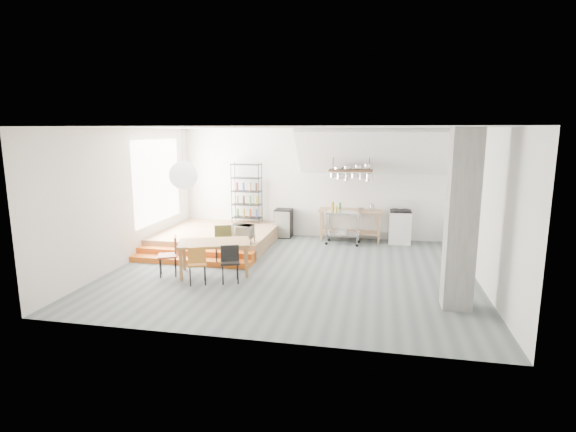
% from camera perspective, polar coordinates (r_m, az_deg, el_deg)
% --- Properties ---
extents(floor, '(8.00, 8.00, 0.00)m').
position_cam_1_polar(floor, '(10.29, 0.51, -6.96)').
color(floor, '#566164').
rests_on(floor, ground).
extents(wall_back, '(8.00, 0.04, 3.20)m').
position_cam_1_polar(wall_back, '(13.34, 3.37, 4.16)').
color(wall_back, silver).
rests_on(wall_back, ground).
extents(wall_left, '(0.04, 7.00, 3.20)m').
position_cam_1_polar(wall_left, '(11.36, -19.72, 2.39)').
color(wall_left, silver).
rests_on(wall_left, ground).
extents(wall_right, '(0.04, 7.00, 3.20)m').
position_cam_1_polar(wall_right, '(9.98, 23.70, 1.02)').
color(wall_right, silver).
rests_on(wall_right, ground).
extents(ceiling, '(8.00, 7.00, 0.02)m').
position_cam_1_polar(ceiling, '(9.80, 0.54, 11.17)').
color(ceiling, white).
rests_on(ceiling, wall_back).
extents(slope_ceiling, '(4.40, 1.44, 1.32)m').
position_cam_1_polar(slope_ceiling, '(12.54, 11.27, 7.91)').
color(slope_ceiling, white).
rests_on(slope_ceiling, wall_back).
extents(window_pane, '(0.02, 2.50, 2.20)m').
position_cam_1_polar(window_pane, '(12.63, -16.21, 4.29)').
color(window_pane, white).
rests_on(window_pane, wall_left).
extents(platform, '(3.00, 3.00, 0.40)m').
position_cam_1_polar(platform, '(12.75, -8.88, -2.65)').
color(platform, '#A27351').
rests_on(platform, ground).
extents(step_lower, '(3.00, 0.35, 0.13)m').
position_cam_1_polar(step_lower, '(11.04, -12.35, -5.61)').
color(step_lower, '#D56019').
rests_on(step_lower, ground).
extents(step_upper, '(3.00, 0.35, 0.27)m').
position_cam_1_polar(step_upper, '(11.33, -11.66, -4.81)').
color(step_upper, '#D56019').
rests_on(step_upper, ground).
extents(concrete_column, '(0.50, 0.50, 3.20)m').
position_cam_1_polar(concrete_column, '(8.39, 21.16, -0.49)').
color(concrete_column, slate).
rests_on(concrete_column, ground).
extents(kitchen_counter, '(1.80, 0.60, 0.91)m').
position_cam_1_polar(kitchen_counter, '(13.04, 7.89, -0.41)').
color(kitchen_counter, '#A27351').
rests_on(kitchen_counter, ground).
extents(stove, '(0.60, 0.60, 1.18)m').
position_cam_1_polar(stove, '(13.07, 14.02, -1.26)').
color(stove, white).
rests_on(stove, ground).
extents(pot_rack, '(1.20, 0.50, 1.43)m').
position_cam_1_polar(pot_rack, '(12.62, 8.11, 5.41)').
color(pot_rack, '#452D1B').
rests_on(pot_rack, ceiling).
extents(wire_shelving, '(0.88, 0.38, 1.80)m').
position_cam_1_polar(wire_shelving, '(13.51, -5.27, 3.05)').
color(wire_shelving, black).
rests_on(wire_shelving, platform).
extents(microwave_shelf, '(0.60, 0.40, 0.16)m').
position_cam_1_polar(microwave_shelf, '(11.17, -5.83, -2.67)').
color(microwave_shelf, '#A27351').
rests_on(microwave_shelf, platform).
extents(paper_lantern, '(0.60, 0.60, 0.60)m').
position_cam_1_polar(paper_lantern, '(9.82, -13.15, 5.04)').
color(paper_lantern, white).
rests_on(paper_lantern, ceiling).
extents(dining_table, '(1.74, 1.32, 0.73)m').
position_cam_1_polar(dining_table, '(10.04, -9.36, -3.66)').
color(dining_table, olive).
rests_on(dining_table, ground).
extents(chair_mustard, '(0.50, 0.50, 0.82)m').
position_cam_1_polar(chair_mustard, '(9.44, -11.47, -5.70)').
color(chair_mustard, '#B16A1E').
rests_on(chair_mustard, ground).
extents(chair_black, '(0.50, 0.50, 0.85)m').
position_cam_1_polar(chair_black, '(9.41, -7.38, -5.54)').
color(chair_black, black).
rests_on(chair_black, ground).
extents(chair_olive, '(0.54, 0.54, 0.93)m').
position_cam_1_polar(chair_olive, '(10.75, -8.21, -3.23)').
color(chair_olive, brown).
rests_on(chair_olive, ground).
extents(chair_red, '(0.53, 0.53, 0.87)m').
position_cam_1_polar(chair_red, '(10.16, -14.66, -4.48)').
color(chair_red, '#AA3818').
rests_on(chair_red, ground).
extents(rolling_cart, '(0.96, 0.58, 0.91)m').
position_cam_1_polar(rolling_cart, '(12.62, 7.00, -0.92)').
color(rolling_cart, silver).
rests_on(rolling_cart, ground).
extents(mini_fridge, '(0.50, 0.50, 0.84)m').
position_cam_1_polar(mini_fridge, '(13.39, -0.57, -0.91)').
color(mini_fridge, black).
rests_on(mini_fridge, ground).
extents(microwave, '(0.56, 0.42, 0.29)m').
position_cam_1_polar(microwave, '(11.14, -5.85, -1.85)').
color(microwave, beige).
rests_on(microwave, microwave_shelf).
extents(bowl, '(0.24, 0.24, 0.06)m').
position_cam_1_polar(bowl, '(12.92, 9.25, 0.86)').
color(bowl, silver).
rests_on(bowl, kitchen_counter).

